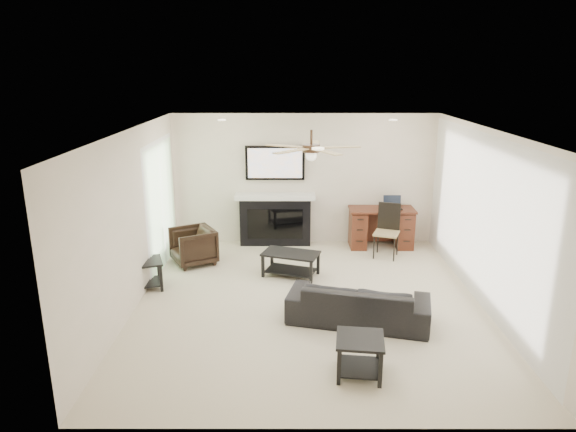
# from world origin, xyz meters

# --- Properties ---
(room_shell) EXTENTS (5.50, 5.54, 2.52)m
(room_shell) POSITION_xyz_m (0.19, 0.08, 1.68)
(room_shell) COLOR beige
(room_shell) RESTS_ON ground
(sofa) EXTENTS (1.99, 1.16, 0.55)m
(sofa) POSITION_xyz_m (0.63, -0.59, 0.27)
(sofa) COLOR black
(sofa) RESTS_ON ground
(armchair) EXTENTS (0.94, 0.94, 0.64)m
(armchair) POSITION_xyz_m (-1.97, 1.56, 0.32)
(armchair) COLOR black
(armchair) RESTS_ON ground
(coffee_table) EXTENTS (1.01, 0.76, 0.40)m
(coffee_table) POSITION_xyz_m (-0.27, 1.01, 0.20)
(coffee_table) COLOR black
(coffee_table) RESTS_ON ground
(end_table_near) EXTENTS (0.58, 0.58, 0.45)m
(end_table_near) POSITION_xyz_m (0.48, -1.84, 0.23)
(end_table_near) COLOR black
(end_table_near) RESTS_ON ground
(end_table_left) EXTENTS (0.64, 0.64, 0.45)m
(end_table_left) POSITION_xyz_m (-2.52, 0.51, 0.23)
(end_table_left) COLOR black
(end_table_left) RESTS_ON ground
(fireplace_unit) EXTENTS (1.52, 0.34, 1.91)m
(fireplace_unit) POSITION_xyz_m (-0.56, 2.58, 0.95)
(fireplace_unit) COLOR black
(fireplace_unit) RESTS_ON ground
(desk) EXTENTS (1.22, 0.56, 0.76)m
(desk) POSITION_xyz_m (1.45, 2.43, 0.38)
(desk) COLOR #421910
(desk) RESTS_ON ground
(desk_chair) EXTENTS (0.55, 0.56, 0.97)m
(desk_chair) POSITION_xyz_m (1.45, 1.88, 0.48)
(desk_chair) COLOR black
(desk_chair) RESTS_ON ground
(laptop) EXTENTS (0.33, 0.24, 0.23)m
(laptop) POSITION_xyz_m (1.65, 2.41, 0.88)
(laptop) COLOR black
(laptop) RESTS_ON desk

